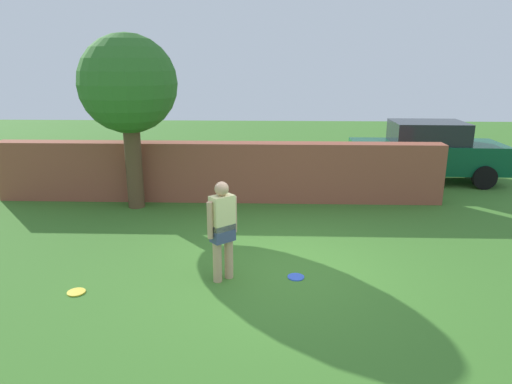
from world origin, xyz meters
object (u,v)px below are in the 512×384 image
(tree, at_px, (128,86))
(car, at_px, (426,151))
(person, at_px, (222,227))
(frisbee_yellow, at_px, (76,292))
(frisbee_blue, at_px, (296,277))

(tree, xyz_separation_m, car, (7.67, 2.79, -1.97))
(car, bearing_deg, person, 52.65)
(person, relative_size, frisbee_yellow, 6.00)
(person, distance_m, frisbee_yellow, 2.41)
(person, bearing_deg, frisbee_blue, -35.68)
(tree, bearing_deg, person, -56.56)
(car, xyz_separation_m, frisbee_blue, (-4.03, -6.44, -0.85))
(car, distance_m, frisbee_yellow, 10.25)
(tree, distance_m, frisbee_blue, 5.87)
(frisbee_blue, bearing_deg, person, -175.14)
(car, bearing_deg, frisbee_blue, 59.08)
(tree, xyz_separation_m, frisbee_yellow, (0.29, -4.27, -2.82))
(frisbee_blue, relative_size, frisbee_yellow, 1.00)
(person, xyz_separation_m, car, (5.20, 6.54, -0.04))
(person, xyz_separation_m, frisbee_blue, (1.17, 0.10, -0.89))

